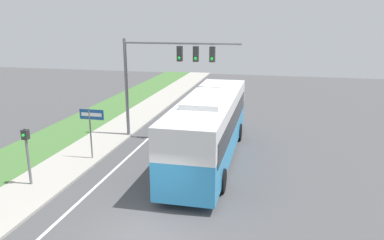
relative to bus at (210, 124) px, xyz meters
name	(u,v)px	position (x,y,z in m)	size (l,w,h in m)	color
ground_plane	(147,235)	(-0.84, -7.70, -1.99)	(80.00, 80.00, 0.00)	#4C4C4F
lane_divider_near	(56,223)	(-4.44, -7.70, -1.99)	(0.14, 30.00, 0.01)	silver
bus	(210,124)	(0.00, 0.00, 0.00)	(2.75, 12.02, 3.67)	#3393D1
signal_gantry	(165,66)	(-3.33, 3.09, 2.64)	(7.27, 0.41, 6.23)	slate
pedestrian_signal	(27,148)	(-7.32, -5.07, -0.13)	(0.28, 0.34, 2.69)	slate
street_sign	(91,123)	(-6.08, -1.42, 0.07)	(1.35, 0.08, 2.86)	slate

